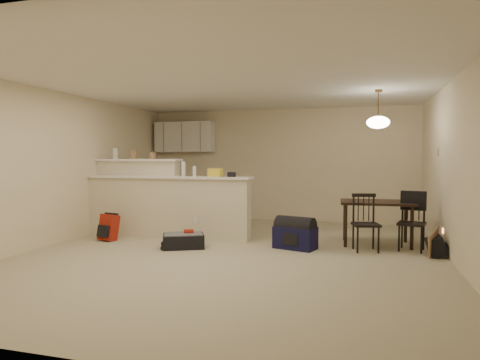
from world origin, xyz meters
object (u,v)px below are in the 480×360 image
(dining_table, at_px, (377,206))
(dining_chair_far, at_px, (412,222))
(pendant_lamp, at_px, (378,122))
(suitcase, at_px, (183,241))
(red_backpack, at_px, (109,227))
(black_daypack, at_px, (436,247))
(dining_chair_near, at_px, (366,223))
(navy_duffel, at_px, (295,238))

(dining_table, relative_size, dining_chair_far, 1.34)
(pendant_lamp, relative_size, suitcase, 0.98)
(dining_chair_far, bearing_deg, red_backpack, -160.76)
(red_backpack, xyz_separation_m, black_daypack, (5.19, 0.25, -0.08))
(dining_chair_near, xyz_separation_m, red_backpack, (-4.22, -0.32, -0.21))
(pendant_lamp, xyz_separation_m, suitcase, (-2.91, -1.10, -1.88))
(dining_chair_far, bearing_deg, dining_table, 159.06)
(pendant_lamp, bearing_deg, dining_table, 0.00)
(pendant_lamp, relative_size, navy_duffel, 0.98)
(dining_table, relative_size, pendant_lamp, 1.91)
(dining_chair_near, bearing_deg, suitcase, 177.42)
(red_backpack, bearing_deg, black_daypack, 15.19)
(suitcase, bearing_deg, dining_table, -4.72)
(red_backpack, bearing_deg, dining_chair_near, 16.85)
(black_daypack, bearing_deg, navy_duffel, 91.16)
(dining_chair_far, height_order, red_backpack, dining_chair_far)
(dining_chair_near, xyz_separation_m, navy_duffel, (-1.05, -0.11, -0.26))
(navy_duffel, height_order, black_daypack, navy_duffel)
(dining_chair_far, distance_m, suitcase, 3.51)
(dining_chair_far, xyz_separation_m, red_backpack, (-4.89, -0.55, -0.22))
(dining_table, xyz_separation_m, pendant_lamp, (0.00, 0.00, 1.36))
(dining_chair_far, relative_size, black_daypack, 2.83)
(dining_chair_far, distance_m, red_backpack, 4.93)
(navy_duffel, bearing_deg, dining_chair_far, 27.69)
(dining_chair_near, xyz_separation_m, suitcase, (-2.74, -0.54, -0.33))
(red_backpack, distance_m, black_daypack, 5.20)
(dining_chair_near, distance_m, suitcase, 2.82)
(dining_table, bearing_deg, suitcase, -162.64)
(red_backpack, relative_size, navy_duffel, 0.70)
(dining_chair_near, bearing_deg, navy_duffel, 172.20)
(black_daypack, bearing_deg, dining_table, 51.84)
(dining_chair_far, relative_size, suitcase, 1.40)
(dining_table, relative_size, dining_chair_near, 1.37)
(navy_duffel, bearing_deg, dining_chair_near, 22.68)
(dining_chair_near, relative_size, red_backpack, 1.96)
(dining_table, distance_m, black_daypack, 1.13)
(dining_chair_far, height_order, suitcase, dining_chair_far)
(pendant_lamp, xyz_separation_m, dining_chair_near, (-0.17, -0.56, -1.56))
(dining_chair_near, bearing_deg, red_backpack, 170.64)
(dining_chair_far, xyz_separation_m, navy_duffel, (-1.72, -0.33, -0.27))
(pendant_lamp, relative_size, red_backpack, 1.40)
(dining_table, distance_m, red_backpack, 4.50)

